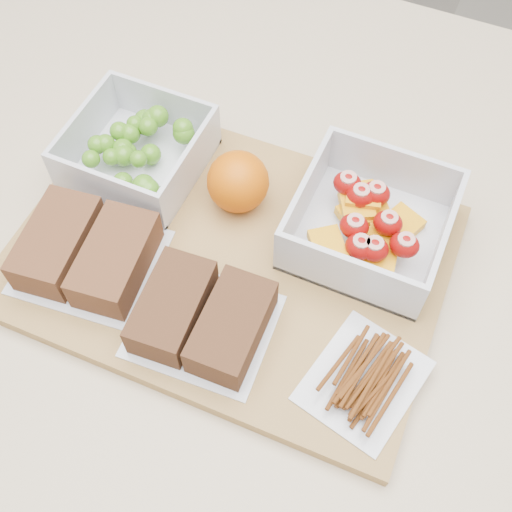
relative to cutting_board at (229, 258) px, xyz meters
The scene contains 9 objects.
ground 0.91m from the cutting_board, 36.22° to the left, with size 4.00×4.00×0.00m, color gray.
counter 0.46m from the cutting_board, 36.22° to the left, with size 1.20×0.90×0.90m, color beige.
cutting_board is the anchor object (origin of this frame).
grape_container 0.15m from the cutting_board, 154.07° to the left, with size 0.13×0.13×0.06m.
fruit_container 0.14m from the cutting_board, 31.89° to the left, with size 0.14×0.14×0.06m.
orange 0.08m from the cutting_board, 106.15° to the left, with size 0.06×0.06×0.06m, color #DB5F05.
sandwich_bag_left 0.14m from the cutting_board, 151.83° to the right, with size 0.14×0.13×0.04m.
sandwich_bag_center 0.09m from the cutting_board, 81.43° to the right, with size 0.13×0.12×0.04m.
pretzel_bag 0.18m from the cutting_board, 23.45° to the right, with size 0.11×0.12×0.02m.
Camera 1 is at (0.13, -0.32, 1.46)m, focal length 45.00 mm.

